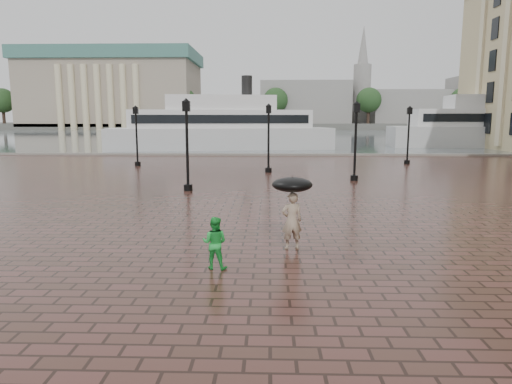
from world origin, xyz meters
TOP-DOWN VIEW (x-y plane):
  - ground at (0.00, 0.00)m, footprint 300.00×300.00m
  - harbour_water at (0.00, 92.00)m, footprint 240.00×240.00m
  - quay_edge at (0.00, 32.00)m, footprint 80.00×0.60m
  - far_shore at (0.00, 160.00)m, footprint 300.00×60.00m
  - museum at (-55.00, 144.61)m, footprint 57.00×32.50m
  - distant_skyline at (48.14, 150.00)m, footprint 102.50×22.00m
  - far_trees at (0.00, 138.00)m, footprint 188.00×8.00m
  - street_lamps at (-1.60, 17.60)m, footprint 21.44×14.44m
  - adult_pedestrian at (-1.32, -0.24)m, footprint 0.64×0.49m
  - child_pedestrian at (-3.23, -1.96)m, footprint 0.68×0.57m
  - ferry_near at (-7.63, 41.15)m, footprint 26.52×10.65m
  - ferry_far at (27.20, 46.40)m, footprint 27.40×8.29m
  - umbrella at (-1.32, -0.24)m, footprint 1.10×1.10m

SIDE VIEW (x-z plane):
  - ground at x=0.00m, z-range 0.00..0.00m
  - harbour_water at x=0.00m, z-range 0.00..0.00m
  - quay_edge at x=0.00m, z-range -0.15..0.15m
  - child_pedestrian at x=-3.23m, z-range 0.00..1.26m
  - adult_pedestrian at x=-1.32m, z-range 0.00..1.58m
  - far_shore at x=0.00m, z-range 0.00..2.00m
  - umbrella at x=-1.32m, z-range 1.23..2.35m
  - street_lamps at x=-1.60m, z-range 0.13..4.53m
  - ferry_near at x=-7.63m, z-range -1.69..6.78m
  - ferry_far at x=27.20m, z-range -1.77..7.09m
  - far_trees at x=0.00m, z-range 2.67..16.17m
  - distant_skyline at x=48.14m, z-range -7.05..25.95m
  - museum at x=-55.00m, z-range 0.91..26.91m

